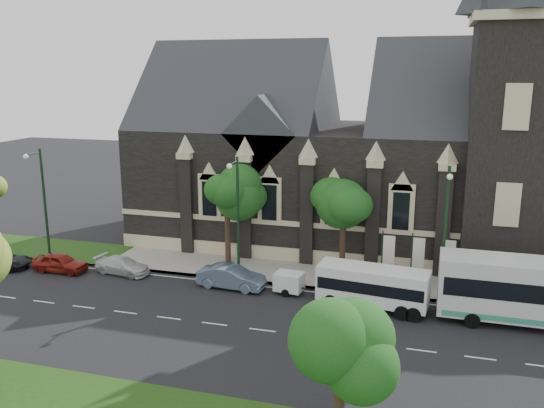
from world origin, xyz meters
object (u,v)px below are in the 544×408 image
(banner_flag_center, at_px, (416,256))
(car_far_red, at_px, (60,263))
(car_far_white, at_px, (123,266))
(box_trailer, at_px, (289,282))
(banner_flag_right, at_px, (446,259))
(street_lamp_far, at_px, (43,198))
(banner_flag_left, at_px, (386,254))
(tree_park_east, at_px, (347,345))
(street_lamp_mid, at_px, (237,212))
(shuttle_bus, at_px, (373,285))
(car_far_black, at_px, (2,260))
(tree_walk_left, at_px, (230,192))
(sedan, at_px, (231,277))
(street_lamp_near, at_px, (445,227))
(tree_walk_right, at_px, (347,198))

(banner_flag_center, xyz_separation_m, car_far_red, (-25.80, -3.76, -1.67))
(car_far_white, bearing_deg, box_trailer, -84.00)
(banner_flag_right, relative_size, car_far_red, 0.96)
(street_lamp_far, distance_m, banner_flag_left, 26.50)
(tree_park_east, distance_m, car_far_red, 28.08)
(street_lamp_mid, bearing_deg, shuttle_bus, -12.24)
(car_far_black, bearing_deg, tree_walk_left, -75.60)
(street_lamp_mid, relative_size, car_far_white, 2.09)
(box_trailer, xyz_separation_m, car_far_black, (-22.43, -1.16, -0.20))
(box_trailer, bearing_deg, tree_walk_left, 147.84)
(shuttle_bus, relative_size, sedan, 1.48)
(car_far_white, bearing_deg, street_lamp_near, -80.42)
(tree_walk_left, relative_size, street_lamp_far, 0.85)
(street_lamp_near, height_order, banner_flag_right, street_lamp_near)
(car_far_black, bearing_deg, car_far_white, -86.96)
(tree_walk_left, relative_size, sedan, 1.59)
(shuttle_bus, bearing_deg, tree_walk_right, 121.06)
(banner_flag_center, bearing_deg, car_far_red, -171.71)
(tree_walk_left, bearing_deg, street_lamp_mid, -63.53)
(car_far_black, bearing_deg, tree_walk_right, -82.31)
(tree_walk_left, distance_m, banner_flag_left, 12.66)
(tree_walk_left, xyz_separation_m, car_far_white, (-6.97, -4.55, -5.11))
(banner_flag_left, relative_size, banner_flag_right, 1.00)
(tree_park_east, bearing_deg, street_lamp_near, 76.89)
(tree_park_east, bearing_deg, tree_walk_left, 120.87)
(sedan, bearing_deg, street_lamp_near, -80.15)
(street_lamp_mid, distance_m, car_far_black, 19.00)
(tree_walk_right, distance_m, banner_flag_left, 4.92)
(banner_flag_right, bearing_deg, sedan, -167.06)
(sedan, xyz_separation_m, car_far_black, (-18.31, -1.00, -0.18))
(tree_walk_right, bearing_deg, tree_walk_left, -179.94)
(street_lamp_far, xyz_separation_m, car_far_black, (-2.31, -2.37, -4.50))
(banner_flag_left, height_order, banner_flag_right, same)
(box_trailer, distance_m, car_far_red, 17.64)
(street_lamp_far, bearing_deg, banner_flag_right, 3.60)
(street_lamp_near, xyz_separation_m, car_far_white, (-22.77, -0.94, -4.49))
(street_lamp_near, bearing_deg, box_trailer, -173.01)
(banner_flag_center, bearing_deg, box_trailer, -159.11)
(car_far_red, bearing_deg, banner_flag_center, -82.03)
(car_far_red, xyz_separation_m, car_far_black, (-4.80, -0.52, -0.10))
(street_lamp_mid, distance_m, banner_flag_left, 10.81)
(tree_walk_left, distance_m, box_trailer, 9.08)
(tree_walk_right, relative_size, sedan, 1.62)
(street_lamp_far, height_order, banner_flag_right, street_lamp_far)
(banner_flag_right, bearing_deg, tree_walk_right, 166.40)
(street_lamp_far, height_order, banner_flag_left, street_lamp_far)
(car_far_white, bearing_deg, street_lamp_far, 89.84)
(banner_flag_left, bearing_deg, shuttle_bus, -96.53)
(street_lamp_near, distance_m, box_trailer, 10.84)
(tree_park_east, relative_size, box_trailer, 2.27)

